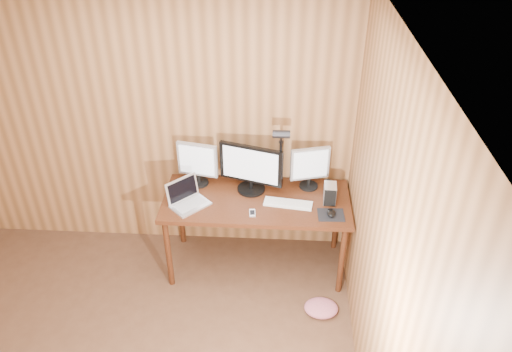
# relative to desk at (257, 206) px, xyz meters

# --- Properties ---
(room_shell) EXTENTS (4.00, 4.00, 4.00)m
(room_shell) POSITION_rel_desk_xyz_m (-0.93, -1.70, 0.62)
(room_shell) COLOR #50311E
(room_shell) RESTS_ON ground
(desk) EXTENTS (1.60, 0.70, 0.75)m
(desk) POSITION_rel_desk_xyz_m (0.00, 0.00, 0.00)
(desk) COLOR #3F1C0D
(desk) RESTS_ON floor
(monitor_center) EXTENTS (0.55, 0.25, 0.44)m
(monitor_center) POSITION_rel_desk_xyz_m (-0.05, 0.07, 0.35)
(monitor_center) COLOR black
(monitor_center) RESTS_ON desk
(monitor_left) EXTENTS (0.36, 0.17, 0.41)m
(monitor_left) POSITION_rel_desk_xyz_m (-0.53, 0.14, 0.34)
(monitor_left) COLOR black
(monitor_left) RESTS_ON desk
(monitor_right) EXTENTS (0.34, 0.16, 0.39)m
(monitor_right) POSITION_rel_desk_xyz_m (0.45, 0.14, 0.33)
(monitor_right) COLOR black
(monitor_right) RESTS_ON desk
(laptop) EXTENTS (0.38, 0.38, 0.22)m
(laptop) POSITION_rel_desk_xyz_m (-0.58, -0.17, 0.18)
(laptop) COLOR silver
(laptop) RESTS_ON desk
(keyboard) EXTENTS (0.42, 0.18, 0.02)m
(keyboard) POSITION_rel_desk_xyz_m (0.27, -0.13, 0.13)
(keyboard) COLOR white
(keyboard) RESTS_ON desk
(mousepad) EXTENTS (0.22, 0.18, 0.00)m
(mousepad) POSITION_rel_desk_xyz_m (0.62, -0.26, 0.12)
(mousepad) COLOR black
(mousepad) RESTS_ON desk
(mouse) EXTENTS (0.09, 0.12, 0.04)m
(mouse) POSITION_rel_desk_xyz_m (0.62, -0.26, 0.15)
(mouse) COLOR black
(mouse) RESTS_ON mousepad
(hard_drive) EXTENTS (0.11, 0.15, 0.16)m
(hard_drive) POSITION_rel_desk_xyz_m (0.62, -0.07, 0.20)
(hard_drive) COLOR silver
(hard_drive) RESTS_ON desk
(phone) EXTENTS (0.06, 0.10, 0.01)m
(phone) POSITION_rel_desk_xyz_m (-0.02, -0.28, 0.13)
(phone) COLOR silver
(phone) RESTS_ON desk
(speaker) EXTENTS (0.06, 0.06, 0.13)m
(speaker) POSITION_rel_desk_xyz_m (0.61, 0.05, 0.19)
(speaker) COLOR black
(speaker) RESTS_ON desk
(desk_lamp) EXTENTS (0.14, 0.21, 0.63)m
(desk_lamp) POSITION_rel_desk_xyz_m (0.20, 0.14, 0.51)
(desk_lamp) COLOR black
(desk_lamp) RESTS_ON desk
(fabric_pile) EXTENTS (0.31, 0.26, 0.09)m
(fabric_pile) POSITION_rel_desk_xyz_m (0.58, -0.62, -0.58)
(fabric_pile) COLOR #B95969
(fabric_pile) RESTS_ON floor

